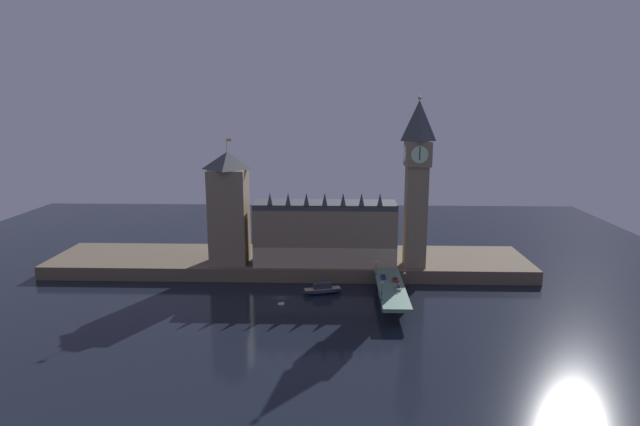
{
  "coord_description": "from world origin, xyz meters",
  "views": [
    {
      "loc": [
        21.99,
        -201.8,
        76.11
      ],
      "look_at": [
        14.98,
        20.0,
        30.61
      ],
      "focal_mm": 30.0,
      "sensor_mm": 36.0,
      "label": 1
    }
  ],
  "objects_px": {
    "victoria_tower": "(229,207)",
    "car_northbound_lead": "(383,277)",
    "clock_tower": "(417,178)",
    "street_lamp_near": "(382,288)",
    "car_southbound_lead": "(398,288)",
    "street_lamp_mid": "(405,278)",
    "car_southbound_trail": "(395,279)",
    "street_lamp_far": "(376,266)",
    "pedestrian_near_rail": "(382,293)",
    "boat_upstream": "(322,290)"
  },
  "relations": [
    {
      "from": "victoria_tower",
      "to": "car_northbound_lead",
      "type": "distance_m",
      "value": 74.88
    },
    {
      "from": "car_southbound_lead",
      "to": "car_southbound_trail",
      "type": "xyz_separation_m",
      "value": [
        -0.0,
        9.71,
        -0.03
      ]
    },
    {
      "from": "car_southbound_lead",
      "to": "car_southbound_trail",
      "type": "distance_m",
      "value": 9.71
    },
    {
      "from": "car_southbound_trail",
      "to": "street_lamp_mid",
      "type": "distance_m",
      "value": 8.2
    },
    {
      "from": "pedestrian_near_rail",
      "to": "boat_upstream",
      "type": "relative_size",
      "value": 0.09
    },
    {
      "from": "street_lamp_mid",
      "to": "street_lamp_far",
      "type": "height_order",
      "value": "street_lamp_far"
    },
    {
      "from": "car_northbound_lead",
      "to": "car_southbound_lead",
      "type": "bearing_deg",
      "value": -71.03
    },
    {
      "from": "clock_tower",
      "to": "car_northbound_lead",
      "type": "bearing_deg",
      "value": -126.65
    },
    {
      "from": "victoria_tower",
      "to": "street_lamp_far",
      "type": "bearing_deg",
      "value": -17.15
    },
    {
      "from": "boat_upstream",
      "to": "car_southbound_lead",
      "type": "bearing_deg",
      "value": -23.41
    },
    {
      "from": "victoria_tower",
      "to": "pedestrian_near_rail",
      "type": "bearing_deg",
      "value": -34.11
    },
    {
      "from": "clock_tower",
      "to": "victoria_tower",
      "type": "relative_size",
      "value": 1.32
    },
    {
      "from": "car_southbound_lead",
      "to": "street_lamp_mid",
      "type": "bearing_deg",
      "value": 44.28
    },
    {
      "from": "clock_tower",
      "to": "street_lamp_far",
      "type": "bearing_deg",
      "value": -137.59
    },
    {
      "from": "car_southbound_trail",
      "to": "street_lamp_far",
      "type": "xyz_separation_m",
      "value": [
        -7.22,
        7.62,
        3.18
      ]
    },
    {
      "from": "clock_tower",
      "to": "car_southbound_lead",
      "type": "bearing_deg",
      "value": -107.56
    },
    {
      "from": "car_southbound_lead",
      "to": "street_lamp_far",
      "type": "distance_m",
      "value": 19.03
    },
    {
      "from": "car_northbound_lead",
      "to": "car_southbound_lead",
      "type": "relative_size",
      "value": 1.01
    },
    {
      "from": "victoria_tower",
      "to": "street_lamp_far",
      "type": "distance_m",
      "value": 70.26
    },
    {
      "from": "car_southbound_trail",
      "to": "clock_tower",
      "type": "bearing_deg",
      "value": 66.02
    },
    {
      "from": "car_southbound_lead",
      "to": "street_lamp_mid",
      "type": "relative_size",
      "value": 0.76
    },
    {
      "from": "victoria_tower",
      "to": "street_lamp_far",
      "type": "xyz_separation_m",
      "value": [
        64.28,
        -19.84,
        -20.29
      ]
    },
    {
      "from": "car_southbound_trail",
      "to": "street_lamp_mid",
      "type": "relative_size",
      "value": 0.71
    },
    {
      "from": "street_lamp_near",
      "to": "boat_upstream",
      "type": "bearing_deg",
      "value": 131.58
    },
    {
      "from": "victoria_tower",
      "to": "street_lamp_near",
      "type": "distance_m",
      "value": 83.32
    },
    {
      "from": "victoria_tower",
      "to": "car_northbound_lead",
      "type": "bearing_deg",
      "value": -19.68
    },
    {
      "from": "pedestrian_near_rail",
      "to": "street_lamp_far",
      "type": "relative_size",
      "value": 0.27
    },
    {
      "from": "car_southbound_lead",
      "to": "car_southbound_trail",
      "type": "height_order",
      "value": "car_southbound_lead"
    },
    {
      "from": "street_lamp_mid",
      "to": "boat_upstream",
      "type": "relative_size",
      "value": 0.35
    },
    {
      "from": "clock_tower",
      "to": "street_lamp_near",
      "type": "xyz_separation_m",
      "value": [
        -17.87,
        -45.76,
        -33.47
      ]
    },
    {
      "from": "street_lamp_near",
      "to": "street_lamp_far",
      "type": "distance_m",
      "value": 29.45
    },
    {
      "from": "car_northbound_lead",
      "to": "car_southbound_trail",
      "type": "height_order",
      "value": "car_southbound_trail"
    },
    {
      "from": "street_lamp_mid",
      "to": "boat_upstream",
      "type": "height_order",
      "value": "street_lamp_mid"
    },
    {
      "from": "car_southbound_lead",
      "to": "victoria_tower",
      "type": "bearing_deg",
      "value": 152.53
    },
    {
      "from": "car_southbound_trail",
      "to": "street_lamp_near",
      "type": "bearing_deg",
      "value": -108.31
    },
    {
      "from": "street_lamp_far",
      "to": "boat_upstream",
      "type": "height_order",
      "value": "street_lamp_far"
    },
    {
      "from": "car_southbound_lead",
      "to": "pedestrian_near_rail",
      "type": "distance_m",
      "value": 9.52
    },
    {
      "from": "car_southbound_trail",
      "to": "street_lamp_mid",
      "type": "height_order",
      "value": "street_lamp_mid"
    },
    {
      "from": "car_southbound_lead",
      "to": "street_lamp_far",
      "type": "relative_size",
      "value": 0.75
    },
    {
      "from": "street_lamp_mid",
      "to": "street_lamp_far",
      "type": "distance_m",
      "value": 17.74
    },
    {
      "from": "street_lamp_near",
      "to": "street_lamp_far",
      "type": "bearing_deg",
      "value": 90.0
    },
    {
      "from": "street_lamp_far",
      "to": "pedestrian_near_rail",
      "type": "bearing_deg",
      "value": -89.04
    },
    {
      "from": "car_southbound_lead",
      "to": "car_northbound_lead",
      "type": "bearing_deg",
      "value": 108.97
    },
    {
      "from": "boat_upstream",
      "to": "victoria_tower",
      "type": "bearing_deg",
      "value": 149.9
    },
    {
      "from": "clock_tower",
      "to": "pedestrian_near_rail",
      "type": "height_order",
      "value": "clock_tower"
    },
    {
      "from": "car_southbound_lead",
      "to": "boat_upstream",
      "type": "relative_size",
      "value": 0.26
    },
    {
      "from": "car_southbound_lead",
      "to": "car_southbound_trail",
      "type": "relative_size",
      "value": 1.08
    },
    {
      "from": "car_southbound_trail",
      "to": "street_lamp_near",
      "type": "relative_size",
      "value": 0.58
    },
    {
      "from": "street_lamp_far",
      "to": "car_northbound_lead",
      "type": "bearing_deg",
      "value": -56.91
    },
    {
      "from": "pedestrian_near_rail",
      "to": "clock_tower",
      "type": "bearing_deg",
      "value": 66.56
    }
  ]
}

